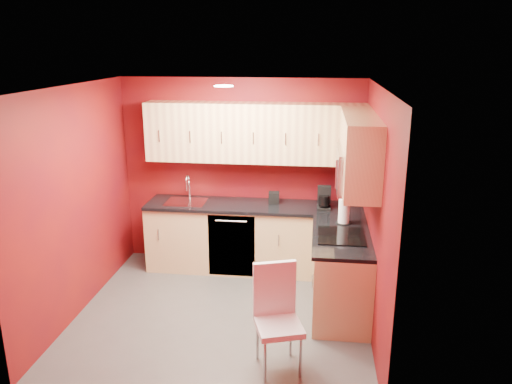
% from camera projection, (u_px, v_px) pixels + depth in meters
% --- Properties ---
extents(floor, '(3.20, 3.20, 0.00)m').
position_uv_depth(floor, '(223.00, 313.00, 5.60)').
color(floor, '#464441').
rests_on(floor, ground).
extents(ceiling, '(3.20, 3.20, 0.00)m').
position_uv_depth(ceiling, '(218.00, 87.00, 4.89)').
color(ceiling, white).
rests_on(ceiling, wall_back).
extents(wall_back, '(3.20, 0.00, 3.20)m').
position_uv_depth(wall_back, '(242.00, 173.00, 6.68)').
color(wall_back, maroon).
rests_on(wall_back, floor).
extents(wall_front, '(3.20, 0.00, 3.20)m').
position_uv_depth(wall_front, '(183.00, 269.00, 3.82)').
color(wall_front, maroon).
rests_on(wall_front, floor).
extents(wall_left, '(0.00, 3.00, 3.00)m').
position_uv_depth(wall_left, '(76.00, 202.00, 5.44)').
color(wall_left, maroon).
rests_on(wall_left, floor).
extents(wall_right, '(0.00, 3.00, 3.00)m').
position_uv_depth(wall_right, '(375.00, 214.00, 5.06)').
color(wall_right, maroon).
rests_on(wall_right, floor).
extents(base_cabinets_back, '(2.80, 0.60, 0.87)m').
position_uv_depth(base_cabinets_back, '(254.00, 238.00, 6.60)').
color(base_cabinets_back, tan).
rests_on(base_cabinets_back, floor).
extents(base_cabinets_right, '(0.60, 1.30, 0.87)m').
position_uv_depth(base_cabinets_right, '(341.00, 274.00, 5.56)').
color(base_cabinets_right, tan).
rests_on(base_cabinets_right, floor).
extents(countertop_back, '(2.80, 0.63, 0.04)m').
position_uv_depth(countertop_back, '(254.00, 206.00, 6.46)').
color(countertop_back, black).
rests_on(countertop_back, base_cabinets_back).
extents(countertop_right, '(0.63, 1.27, 0.04)m').
position_uv_depth(countertop_right, '(341.00, 237.00, 5.42)').
color(countertop_right, black).
rests_on(countertop_right, base_cabinets_right).
extents(upper_cabinets_back, '(2.80, 0.35, 0.75)m').
position_uv_depth(upper_cabinets_back, '(255.00, 133.00, 6.32)').
color(upper_cabinets_back, '#E6C382').
rests_on(upper_cabinets_back, wall_back).
extents(upper_cabinets_right, '(0.35, 1.55, 0.75)m').
position_uv_depth(upper_cabinets_right, '(358.00, 143.00, 5.32)').
color(upper_cabinets_right, '#E6C382').
rests_on(upper_cabinets_right, wall_right).
extents(microwave, '(0.42, 0.76, 0.42)m').
position_uv_depth(microwave, '(356.00, 169.00, 5.16)').
color(microwave, silver).
rests_on(microwave, upper_cabinets_right).
extents(cooktop, '(0.50, 0.55, 0.01)m').
position_uv_depth(cooktop, '(341.00, 236.00, 5.38)').
color(cooktop, black).
rests_on(cooktop, countertop_right).
extents(sink, '(0.52, 0.42, 0.35)m').
position_uv_depth(sink, '(186.00, 199.00, 6.56)').
color(sink, silver).
rests_on(sink, countertop_back).
extents(dishwasher_front, '(0.60, 0.02, 0.82)m').
position_uv_depth(dishwasher_front, '(232.00, 246.00, 6.35)').
color(dishwasher_front, black).
rests_on(dishwasher_front, base_cabinets_back).
extents(downlight, '(0.20, 0.20, 0.01)m').
position_uv_depth(downlight, '(224.00, 86.00, 5.18)').
color(downlight, white).
rests_on(downlight, ceiling).
extents(coffee_maker, '(0.17, 0.23, 0.28)m').
position_uv_depth(coffee_maker, '(324.00, 198.00, 6.25)').
color(coffee_maker, black).
rests_on(coffee_maker, countertop_back).
extents(napkin_holder, '(0.15, 0.15, 0.15)m').
position_uv_depth(napkin_holder, '(274.00, 198.00, 6.49)').
color(napkin_holder, black).
rests_on(napkin_holder, countertop_back).
extents(paper_towel, '(0.21, 0.21, 0.30)m').
position_uv_depth(paper_towel, '(344.00, 211.00, 5.74)').
color(paper_towel, white).
rests_on(paper_towel, countertop_right).
extents(dining_chair, '(0.51, 0.53, 0.99)m').
position_uv_depth(dining_chair, '(279.00, 321.00, 4.52)').
color(dining_chair, silver).
rests_on(dining_chair, floor).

